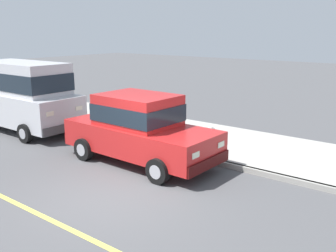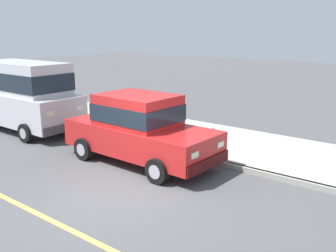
{
  "view_description": "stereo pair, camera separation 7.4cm",
  "coord_description": "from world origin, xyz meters",
  "px_view_note": "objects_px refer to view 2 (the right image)",
  "views": [
    {
      "loc": [
        -5.64,
        -5.92,
        3.64
      ],
      "look_at": [
        3.18,
        0.95,
        0.85
      ],
      "focal_mm": 41.3,
      "sensor_mm": 36.0,
      "label": 1
    },
    {
      "loc": [
        -5.59,
        -5.98,
        3.64
      ],
      "look_at": [
        3.18,
        0.95,
        0.85
      ],
      "focal_mm": 41.3,
      "sensor_mm": 36.0,
      "label": 2
    }
  ],
  "objects_px": {
    "car_silver_van": "(23,93)",
    "fire_hydrant": "(98,119)",
    "car_red_sedan": "(139,128)",
    "dog_white": "(205,130)"
  },
  "relations": [
    {
      "from": "dog_white",
      "to": "fire_hydrant",
      "type": "xyz_separation_m",
      "value": [
        -1.19,
        3.85,
        0.05
      ]
    },
    {
      "from": "car_red_sedan",
      "to": "dog_white",
      "type": "xyz_separation_m",
      "value": [
        2.76,
        -0.37,
        -0.55
      ]
    },
    {
      "from": "car_silver_van",
      "to": "fire_hydrant",
      "type": "xyz_separation_m",
      "value": [
        1.54,
        -2.29,
        -0.92
      ]
    },
    {
      "from": "car_red_sedan",
      "to": "car_silver_van",
      "type": "distance_m",
      "value": 5.78
    },
    {
      "from": "car_silver_van",
      "to": "dog_white",
      "type": "distance_m",
      "value": 6.79
    },
    {
      "from": "car_silver_van",
      "to": "dog_white",
      "type": "xyz_separation_m",
      "value": [
        2.74,
        -6.14,
        -0.97
      ]
    },
    {
      "from": "dog_white",
      "to": "car_red_sedan",
      "type": "bearing_deg",
      "value": 172.37
    },
    {
      "from": "car_silver_van",
      "to": "dog_white",
      "type": "bearing_deg",
      "value": -65.98
    },
    {
      "from": "dog_white",
      "to": "car_silver_van",
      "type": "bearing_deg",
      "value": 114.02
    },
    {
      "from": "car_silver_van",
      "to": "fire_hydrant",
      "type": "bearing_deg",
      "value": -56.03
    }
  ]
}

